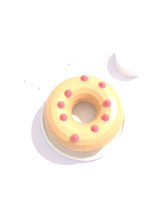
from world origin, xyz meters
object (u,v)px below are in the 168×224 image
at_px(serving_dish, 84,117).
at_px(side_bowl, 133,58).
at_px(serving_knife, 49,65).
at_px(cake_knife, 58,76).
at_px(fork, 61,67).
at_px(bundt_cake, 84,112).

distance_m(serving_dish, side_bowl, 0.29).
bearing_deg(serving_knife, cake_knife, 6.11).
distance_m(cake_knife, side_bowl, 0.28).
bearing_deg(cake_knife, serving_knife, -170.38).
height_order(fork, side_bowl, side_bowl).
bearing_deg(serving_knife, side_bowl, 58.71).
relative_size(fork, side_bowl, 1.63).
relative_size(fork, serving_knife, 0.91).
bearing_deg(cake_knife, side_bowl, 71.47).
bearing_deg(cake_knife, serving_dish, -1.31).
bearing_deg(serving_knife, fork, 48.19).
distance_m(serving_dish, fork, 0.22).
relative_size(serving_dish, bundt_cake, 1.15).
distance_m(bundt_cake, side_bowl, 0.29).
relative_size(serving_dish, fork, 1.37).
height_order(fork, serving_knife, serving_knife).
xyz_separation_m(fork, cake_knife, (0.02, -0.03, -0.00)).
height_order(serving_dish, fork, serving_dish).
distance_m(bundt_cake, serving_knife, 0.25).
relative_size(bundt_cake, cake_knife, 1.36).
bearing_deg(side_bowl, cake_knife, -113.84).
height_order(serving_dish, serving_knife, serving_dish).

